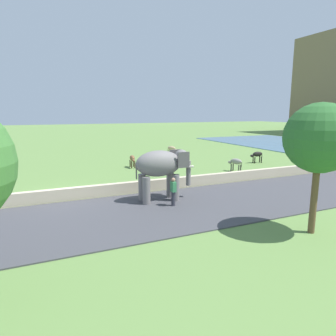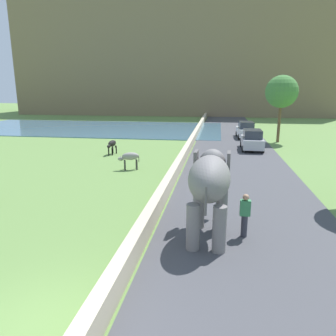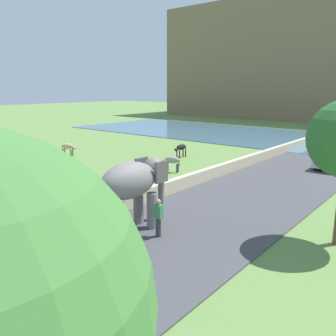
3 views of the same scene
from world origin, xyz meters
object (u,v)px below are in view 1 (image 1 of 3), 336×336
Objects in this scene: elephant at (162,167)px; cow_black at (257,155)px; cow_tan at (172,149)px; cow_brown at (132,159)px; cow_grey at (236,162)px; person_beside_elephant at (173,191)px.

cow_black is at bearing 120.57° from elephant.
cow_tan is at bearing -143.51° from cow_black.
cow_brown is 9.38m from cow_grey.
cow_tan is 9.90m from cow_black.
person_beside_elephant is at bearing -6.60° from cow_brown.
cow_grey is (-5.41, 9.18, -1.20)m from elephant.
person_beside_elephant is 1.15× the size of cow_brown.
elephant is 18.07m from cow_tan.
elephant is 2.47× the size of cow_brown.
elephant reaches higher than cow_black.
cow_tan is at bearing 155.67° from person_beside_elephant.
cow_brown is (-10.83, 1.52, -1.20)m from elephant.
cow_tan is at bearing 129.43° from cow_brown.
cow_brown and cow_black have the same top height.
elephant is at bearing -26.32° from cow_tan.
cow_tan and cow_black have the same top height.
person_beside_elephant is 11.25m from cow_grey.
cow_black is (7.96, 5.89, 0.00)m from cow_tan.
person_beside_elephant is 1.15× the size of cow_black.
cow_grey is 1.00× the size of cow_black.
person_beside_elephant is at bearing -53.66° from cow_grey.
elephant is 10.73m from cow_grey.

